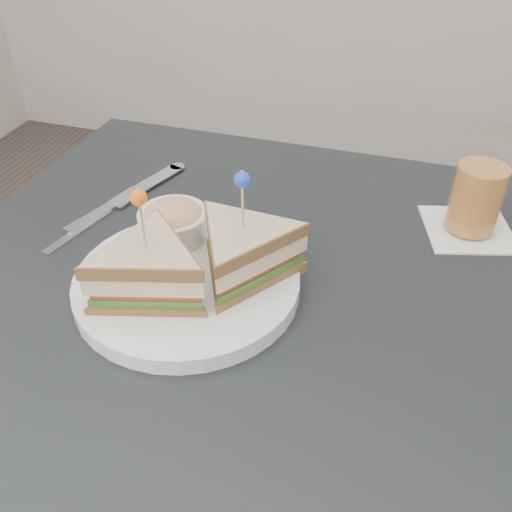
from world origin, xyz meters
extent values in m
cube|color=black|center=(0.00, 0.00, 0.73)|extent=(0.80, 0.80, 0.03)
cylinder|color=black|center=(-0.35, 0.35, 0.36)|extent=(0.04, 0.04, 0.72)
cylinder|color=black|center=(0.35, 0.35, 0.36)|extent=(0.04, 0.04, 0.72)
cylinder|color=white|center=(-0.07, -0.02, 0.76)|extent=(0.32, 0.32, 0.02)
cylinder|color=white|center=(-0.07, -0.02, 0.77)|extent=(0.32, 0.32, 0.00)
cylinder|color=#D8B77C|center=(-0.09, -0.05, 0.86)|extent=(0.00, 0.00, 0.08)
sphere|color=orange|center=(-0.09, -0.05, 0.90)|extent=(0.02, 0.02, 0.02)
cylinder|color=#D8B77C|center=(-0.01, 0.01, 0.86)|extent=(0.00, 0.00, 0.08)
sphere|color=blue|center=(-0.01, 0.01, 0.90)|extent=(0.02, 0.02, 0.02)
cylinder|color=white|center=(-0.11, 0.06, 0.79)|extent=(0.11, 0.11, 0.04)
ellipsoid|color=#E0B772|center=(-0.11, 0.06, 0.80)|extent=(0.10, 0.10, 0.04)
cube|color=silver|center=(-0.26, 0.05, 0.75)|extent=(0.04, 0.12, 0.00)
cube|color=silver|center=(-0.24, 0.13, 0.75)|extent=(0.03, 0.02, 0.00)
cube|color=silver|center=(-0.25, 0.09, 0.75)|extent=(0.05, 0.11, 0.01)
cube|color=silver|center=(-0.22, 0.19, 0.75)|extent=(0.06, 0.13, 0.00)
cylinder|color=silver|center=(-0.20, 0.25, 0.75)|extent=(0.03, 0.03, 0.00)
cube|color=white|center=(0.25, 0.22, 0.75)|extent=(0.14, 0.14, 0.00)
cylinder|color=#D5873C|center=(0.25, 0.22, 0.80)|extent=(0.08, 0.08, 0.09)
cylinder|color=white|center=(0.25, 0.22, 0.82)|extent=(0.09, 0.09, 0.14)
cube|color=white|center=(0.25, 0.23, 0.84)|extent=(0.02, 0.02, 0.02)
cube|color=white|center=(0.24, 0.21, 0.84)|extent=(0.02, 0.02, 0.02)
camera|label=1|loc=(0.17, -0.48, 1.19)|focal=40.00mm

